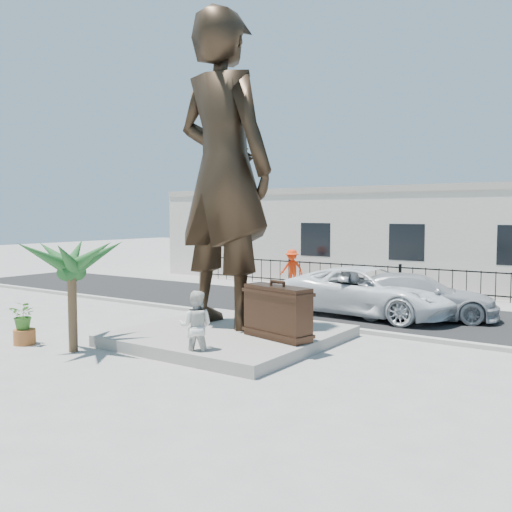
# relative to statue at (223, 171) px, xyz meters

# --- Properties ---
(ground) EXTENTS (100.00, 100.00, 0.00)m
(ground) POSITION_rel_statue_xyz_m (1.13, -2.04, -4.63)
(ground) COLOR #9E9991
(ground) RESTS_ON ground
(street) EXTENTS (40.00, 7.00, 0.01)m
(street) POSITION_rel_statue_xyz_m (1.13, 5.96, -4.63)
(street) COLOR black
(street) RESTS_ON ground
(curb) EXTENTS (40.00, 0.25, 0.12)m
(curb) POSITION_rel_statue_xyz_m (1.13, 2.46, -4.57)
(curb) COLOR #A5A399
(curb) RESTS_ON ground
(far_sidewalk) EXTENTS (40.00, 2.50, 0.02)m
(far_sidewalk) POSITION_rel_statue_xyz_m (1.13, 9.96, -4.62)
(far_sidewalk) COLOR #9E9991
(far_sidewalk) RESTS_ON ground
(plinth) EXTENTS (5.20, 5.20, 0.30)m
(plinth) POSITION_rel_statue_xyz_m (0.63, -0.54, -4.48)
(plinth) COLOR gray
(plinth) RESTS_ON ground
(fence) EXTENTS (22.00, 0.10, 1.20)m
(fence) POSITION_rel_statue_xyz_m (1.13, 10.76, -4.03)
(fence) COLOR black
(fence) RESTS_ON ground
(building) EXTENTS (28.00, 7.00, 4.40)m
(building) POSITION_rel_statue_xyz_m (1.13, 14.96, -2.43)
(building) COLOR silver
(building) RESTS_ON ground
(statue) EXTENTS (3.34, 2.37, 8.66)m
(statue) POSITION_rel_statue_xyz_m (0.00, 0.00, 0.00)
(statue) COLOR black
(statue) RESTS_ON plinth
(suitcase) EXTENTS (1.97, 1.02, 1.33)m
(suitcase) POSITION_rel_statue_xyz_m (2.21, -0.66, -3.67)
(suitcase) COLOR #301F14
(suitcase) RESTS_ON plinth
(tourist) EXTENTS (1.01, 0.94, 1.67)m
(tourist) POSITION_rel_statue_xyz_m (1.29, -2.72, -3.80)
(tourist) COLOR silver
(tourist) RESTS_ON ground
(car_white) EXTENTS (6.01, 3.00, 1.63)m
(car_white) POSITION_rel_statue_xyz_m (2.12, 5.17, -3.81)
(car_white) COLOR white
(car_white) RESTS_ON street
(car_silver) EXTENTS (5.44, 3.71, 1.46)m
(car_silver) POSITION_rel_statue_xyz_m (3.65, 5.59, -3.89)
(car_silver) COLOR #AEB0B3
(car_silver) RESTS_ON street
(worker) EXTENTS (1.19, 0.75, 1.77)m
(worker) POSITION_rel_statue_xyz_m (-3.77, 9.97, -3.73)
(worker) COLOR red
(worker) RESTS_ON far_sidewalk
(palm_tree) EXTENTS (1.80, 1.80, 3.20)m
(palm_tree) POSITION_rel_statue_xyz_m (-1.88, -3.70, -4.63)
(palm_tree) COLOR #1B4B1E
(palm_tree) RESTS_ON ground
(planter) EXTENTS (0.56, 0.56, 0.40)m
(planter) POSITION_rel_statue_xyz_m (-3.61, -3.91, -4.43)
(planter) COLOR #9D5729
(planter) RESTS_ON ground
(shrub) EXTENTS (0.86, 0.81, 0.75)m
(shrub) POSITION_rel_statue_xyz_m (-3.61, -3.91, -3.86)
(shrub) COLOR #356F24
(shrub) RESTS_ON planter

